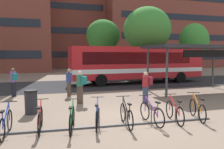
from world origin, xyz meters
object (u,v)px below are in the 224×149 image
parked_bicycle_red_6 (174,112)px  street_tree_2 (194,41)px  parked_bicycle_black_4 (126,115)px  street_tree_0 (147,30)px  trash_bin (31,102)px  parked_bicycle_green_2 (72,119)px  transit_shelter (194,48)px  parked_bicycle_orange_7 (197,110)px  commuter_teal_pack_2 (14,80)px  parked_bicycle_red_1 (40,120)px  commuter_grey_pack_0 (69,81)px  parked_bicycle_blue_0 (6,124)px  parked_bicycle_purple_5 (152,113)px  city_bus (138,63)px  parked_bicycle_blue_3 (97,116)px  commuter_maroon_pack_3 (146,85)px  street_tree_3 (103,36)px  commuter_teal_pack_1 (80,85)px

parked_bicycle_red_6 → street_tree_2: (11.96, 15.25, 3.81)m
parked_bicycle_black_4 → street_tree_0: bearing=-22.5°
parked_bicycle_black_4 → trash_bin: (-3.40, 2.60, 0.13)m
parked_bicycle_green_2 → parked_bicycle_red_6: same height
transit_shelter → trash_bin: bearing=-164.4°
parked_bicycle_orange_7 → commuter_teal_pack_2: 10.42m
parked_bicycle_red_6 → street_tree_0: street_tree_0 is taller
parked_bicycle_red_1 → parked_bicycle_orange_7: same height
transit_shelter → commuter_grey_pack_0: 8.60m
parked_bicycle_blue_0 → parked_bicycle_orange_7: same height
parked_bicycle_red_1 → parked_bicycle_red_6: (4.82, -0.37, 0.00)m
parked_bicycle_red_6 → parked_bicycle_purple_5: bearing=95.7°
city_bus → parked_bicycle_purple_5: size_ratio=7.04×
parked_bicycle_orange_7 → trash_bin: 6.87m
parked_bicycle_red_1 → parked_bicycle_red_6: bearing=-92.5°
commuter_grey_pack_0 → street_tree_2: 18.03m
parked_bicycle_red_1 → trash_bin: bearing=13.3°
parked_bicycle_blue_3 → transit_shelter: transit_shelter is taller
parked_bicycle_green_2 → street_tree_0: street_tree_0 is taller
parked_bicycle_green_2 → transit_shelter: size_ratio=0.27×
parked_bicycle_black_4 → commuter_maroon_pack_3: bearing=-30.5°
parked_bicycle_blue_0 → street_tree_2: size_ratio=0.28×
city_bus → commuter_teal_pack_2: city_bus is taller
transit_shelter → commuter_teal_pack_2: size_ratio=3.70×
parked_bicycle_green_2 → trash_bin: 2.98m
commuter_grey_pack_0 → street_tree_3: 14.37m
commuter_maroon_pack_3 → street_tree_2: (11.64, 12.02, 3.23)m
city_bus → street_tree_0: (2.78, 4.18, 3.53)m
parked_bicycle_green_2 → parked_bicycle_red_6: size_ratio=1.00×
parked_bicycle_blue_0 → parked_bicycle_red_1: 1.02m
parked_bicycle_purple_5 → parked_bicycle_orange_7: 1.97m
city_bus → commuter_teal_pack_1: (-6.11, -6.97, -0.78)m
city_bus → parked_bicycle_purple_5: bearing=-112.8°
street_tree_3 → parked_bicycle_black_4: bearing=-101.0°
parked_bicycle_blue_3 → street_tree_2: size_ratio=0.27×
parked_bicycle_black_4 → street_tree_2: 20.88m
parked_bicycle_blue_0 → trash_bin: trash_bin is taller
transit_shelter → street_tree_2: bearing=53.3°
city_bus → street_tree_3: 8.79m
commuter_maroon_pack_3 → street_tree_3: 16.48m
parked_bicycle_red_1 → street_tree_3: 20.44m
city_bus → parked_bicycle_blue_3: (-6.04, -10.82, -1.39)m
parked_bicycle_blue_3 → parked_bicycle_orange_7: same height
street_tree_3 → parked_bicycle_red_6: bearing=-95.5°
trash_bin → parked_bicycle_blue_0: bearing=-102.2°
parked_bicycle_green_2 → parked_bicycle_blue_3: bearing=-72.7°
commuter_grey_pack_0 → commuter_maroon_pack_3: bearing=65.1°
commuter_grey_pack_0 → commuter_maroon_pack_3: (3.71, -3.13, 0.00)m
transit_shelter → street_tree_3: size_ratio=0.94×
parked_bicycle_black_4 → commuter_teal_pack_1: (-1.10, 3.97, 0.61)m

